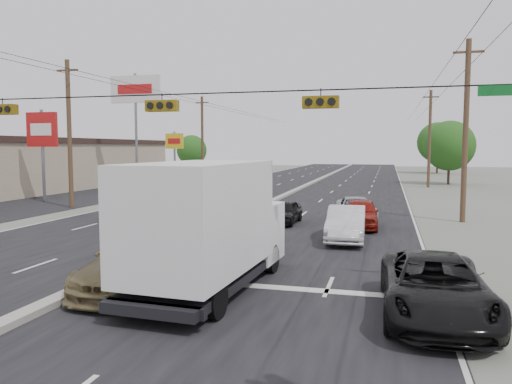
# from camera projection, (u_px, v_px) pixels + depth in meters

# --- Properties ---
(ground) EXTENTS (200.00, 200.00, 0.00)m
(ground) POSITION_uv_depth(u_px,v_px,m) (123.00, 273.00, 16.56)
(ground) COLOR #606356
(ground) RESTS_ON ground
(road_surface) EXTENTS (20.00, 160.00, 0.02)m
(road_surface) POSITION_uv_depth(u_px,v_px,m) (292.00, 193.00, 45.44)
(road_surface) COLOR black
(road_surface) RESTS_ON ground
(center_median) EXTENTS (0.50, 160.00, 0.20)m
(center_median) POSITION_uv_depth(u_px,v_px,m) (292.00, 192.00, 45.43)
(center_median) COLOR gray
(center_median) RESTS_ON ground
(strip_mall) EXTENTS (12.00, 42.00, 4.60)m
(strip_mall) POSITION_uv_depth(u_px,v_px,m) (11.00, 167.00, 47.06)
(strip_mall) COLOR tan
(strip_mall) RESTS_ON ground
(parking_lot) EXTENTS (10.00, 42.00, 0.02)m
(parking_lot) POSITION_uv_depth(u_px,v_px,m) (96.00, 194.00, 44.97)
(parking_lot) COLOR black
(parking_lot) RESTS_ON ground
(utility_pole_left_b) EXTENTS (1.60, 0.30, 10.00)m
(utility_pole_left_b) POSITION_uv_depth(u_px,v_px,m) (69.00, 133.00, 33.74)
(utility_pole_left_b) COLOR #422D1E
(utility_pole_left_b) RESTS_ON ground
(utility_pole_left_c) EXTENTS (1.60, 0.30, 10.00)m
(utility_pole_left_c) POSITION_uv_depth(u_px,v_px,m) (202.00, 139.00, 57.80)
(utility_pole_left_c) COLOR #422D1E
(utility_pole_left_c) RESTS_ON ground
(utility_pole_right_b) EXTENTS (1.60, 0.30, 10.00)m
(utility_pole_right_b) POSITION_uv_depth(u_px,v_px,m) (466.00, 130.00, 27.35)
(utility_pole_right_b) COLOR #422D1E
(utility_pole_right_b) RESTS_ON ground
(utility_pole_right_c) EXTENTS (1.60, 0.30, 10.00)m
(utility_pole_right_c) POSITION_uv_depth(u_px,v_px,m) (430.00, 138.00, 51.42)
(utility_pole_right_c) COLOR #422D1E
(utility_pole_right_c) RESTS_ON ground
(traffic_signals) EXTENTS (25.00, 0.30, 0.54)m
(traffic_signals) POSITION_uv_depth(u_px,v_px,m) (159.00, 105.00, 15.71)
(traffic_signals) COLOR black
(traffic_signals) RESTS_ON ground
(pole_sign_mid) EXTENTS (2.60, 0.25, 7.00)m
(pole_sign_mid) POSITION_uv_depth(u_px,v_px,m) (42.00, 135.00, 37.77)
(pole_sign_mid) COLOR slate
(pole_sign_mid) RESTS_ON ground
(pole_sign_billboard) EXTENTS (5.00, 0.25, 11.00)m
(pole_sign_billboard) POSITION_uv_depth(u_px,v_px,m) (135.00, 97.00, 46.43)
(pole_sign_billboard) COLOR slate
(pole_sign_billboard) RESTS_ON ground
(pole_sign_far) EXTENTS (2.20, 0.25, 6.00)m
(pole_sign_far) POSITION_uv_depth(u_px,v_px,m) (175.00, 145.00, 58.76)
(pole_sign_far) COLOR slate
(pole_sign_far) RESTS_ON ground
(tree_left_far) EXTENTS (4.80, 4.80, 6.12)m
(tree_left_far) POSITION_uv_depth(u_px,v_px,m) (192.00, 150.00, 79.61)
(tree_left_far) COLOR #382619
(tree_left_far) RESTS_ON ground
(tree_right_mid) EXTENTS (5.60, 5.60, 7.14)m
(tree_right_mid) POSITION_uv_depth(u_px,v_px,m) (449.00, 146.00, 55.66)
(tree_right_mid) COLOR #382619
(tree_right_mid) RESTS_ON ground
(tree_right_far) EXTENTS (6.40, 6.40, 8.16)m
(tree_right_far) POSITION_uv_depth(u_px,v_px,m) (438.00, 142.00, 79.42)
(tree_right_far) COLOR #382619
(tree_right_far) RESTS_ON ground
(box_truck) EXTENTS (3.00, 7.51, 3.74)m
(box_truck) POSITION_uv_depth(u_px,v_px,m) (209.00, 225.00, 14.28)
(box_truck) COLOR black
(box_truck) RESTS_ON ground
(tan_sedan) EXTENTS (2.36, 5.45, 1.56)m
(tan_sedan) POSITION_uv_depth(u_px,v_px,m) (139.00, 262.00, 14.68)
(tan_sedan) COLOR olive
(tan_sedan) RESTS_ON ground
(red_sedan) EXTENTS (1.76, 4.74, 1.55)m
(red_sedan) POSITION_uv_depth(u_px,v_px,m) (220.00, 225.00, 21.67)
(red_sedan) COLOR #AF0A1D
(red_sedan) RESTS_ON ground
(black_suv) EXTENTS (2.65, 5.45, 1.49)m
(black_suv) POSITION_uv_depth(u_px,v_px,m) (435.00, 288.00, 12.10)
(black_suv) COLOR black
(black_suv) RESTS_ON ground
(queue_car_a) EXTENTS (1.63, 3.80, 1.28)m
(queue_car_a) POSITION_uv_depth(u_px,v_px,m) (284.00, 212.00, 27.14)
(queue_car_a) COLOR black
(queue_car_a) RESTS_ON ground
(queue_car_b) EXTENTS (1.76, 4.65, 1.52)m
(queue_car_b) POSITION_uv_depth(u_px,v_px,m) (346.00, 224.00, 22.11)
(queue_car_b) COLOR silver
(queue_car_b) RESTS_ON ground
(queue_car_c) EXTENTS (2.79, 4.94, 1.30)m
(queue_car_c) POSITION_uv_depth(u_px,v_px,m) (356.00, 209.00, 28.35)
(queue_car_c) COLOR #B2B4BA
(queue_car_c) RESTS_ON ground
(queue_car_e) EXTENTS (1.88, 4.44, 1.50)m
(queue_car_e) POSITION_uv_depth(u_px,v_px,m) (361.00, 214.00, 25.70)
(queue_car_e) COLOR maroon
(queue_car_e) RESTS_ON ground
(oncoming_near) EXTENTS (2.55, 5.21, 1.46)m
(oncoming_near) POSITION_uv_depth(u_px,v_px,m) (141.00, 204.00, 30.22)
(oncoming_near) COLOR black
(oncoming_near) RESTS_ON ground
(oncoming_far) EXTENTS (2.45, 4.98, 1.36)m
(oncoming_far) POSITION_uv_depth(u_px,v_px,m) (224.00, 191.00, 39.57)
(oncoming_far) COLOR #B4B8BC
(oncoming_far) RESTS_ON ground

